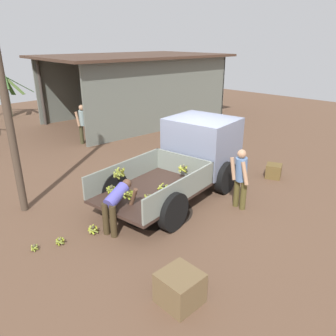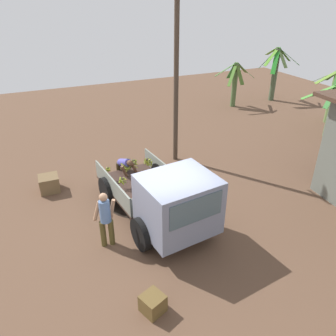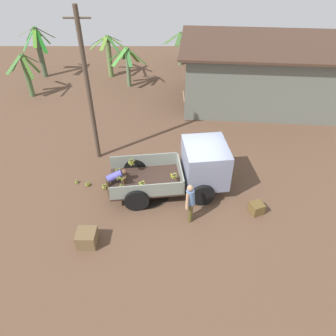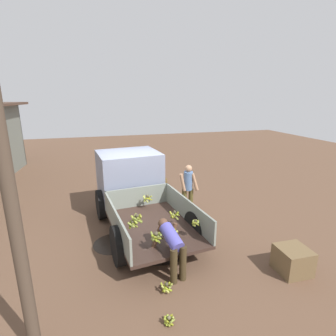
% 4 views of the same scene
% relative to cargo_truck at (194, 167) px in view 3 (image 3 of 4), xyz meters
% --- Properties ---
extents(ground, '(36.00, 36.00, 0.00)m').
position_rel_cargo_truck_xyz_m(ground, '(-0.11, -0.15, -1.08)').
color(ground, brown).
extents(mud_patch_0, '(1.88, 1.88, 0.01)m').
position_rel_cargo_truck_xyz_m(mud_patch_0, '(-1.88, -0.36, -1.07)').
color(mud_patch_0, black).
rests_on(mud_patch_0, ground).
extents(mud_patch_1, '(1.06, 1.06, 0.01)m').
position_rel_cargo_truck_xyz_m(mud_patch_1, '(-1.55, 0.77, -1.07)').
color(mud_patch_1, black).
rests_on(mud_patch_1, ground).
extents(cargo_truck, '(4.75, 2.60, 2.01)m').
position_rel_cargo_truck_xyz_m(cargo_truck, '(0.00, 0.00, 0.00)').
color(cargo_truck, '#37261F').
rests_on(cargo_truck, ground).
extents(warehouse_shed, '(9.71, 6.73, 3.42)m').
position_rel_cargo_truck_xyz_m(warehouse_shed, '(4.72, 7.73, 1.38)').
color(warehouse_shed, slate).
rests_on(warehouse_shed, ground).
extents(utility_pole, '(0.99, 0.19, 6.48)m').
position_rel_cargo_truck_xyz_m(utility_pole, '(-4.24, 2.16, 2.22)').
color(utility_pole, '#47392C').
rests_on(utility_pole, ground).
extents(banana_palm_0, '(1.67, 2.33, 2.60)m').
position_rel_cargo_truck_xyz_m(banana_palm_0, '(-9.37, 8.45, 0.32)').
color(banana_palm_0, '#4D683A').
rests_on(banana_palm_0, ground).
extents(banana_palm_1, '(2.11, 2.19, 3.25)m').
position_rel_cargo_truck_xyz_m(banana_palm_1, '(-9.44, 11.46, 0.68)').
color(banana_palm_1, '#48593D').
rests_on(banana_palm_1, ground).
extents(banana_palm_2, '(2.88, 2.78, 2.32)m').
position_rel_cargo_truck_xyz_m(banana_palm_2, '(-0.12, 13.65, 0.20)').
color(banana_palm_2, '#647652').
rests_on(banana_palm_2, ground).
extents(banana_palm_3, '(2.70, 2.35, 2.72)m').
position_rel_cargo_truck_xyz_m(banana_palm_3, '(-4.94, 11.51, 0.38)').
color(banana_palm_3, '#617D42').
rests_on(banana_palm_3, ground).
extents(banana_palm_5, '(2.29, 2.48, 2.48)m').
position_rel_cargo_truck_xyz_m(banana_palm_5, '(-3.54, 9.89, 0.29)').
color(banana_palm_5, '#59714B').
rests_on(banana_palm_5, ground).
extents(person_foreground_visitor, '(0.39, 0.64, 1.63)m').
position_rel_cargo_truck_xyz_m(person_foreground_visitor, '(-0.24, -1.77, -0.18)').
color(person_foreground_visitor, '#4F4621').
rests_on(person_foreground_visitor, ground).
extents(person_worker_loading, '(0.88, 0.69, 1.14)m').
position_rel_cargo_truck_xyz_m(person_worker_loading, '(-3.12, -0.35, -0.36)').
color(person_worker_loading, '#3A2D1A').
rests_on(person_worker_loading, ground).
extents(person_bystander_near_shed, '(0.55, 0.55, 1.67)m').
position_rel_cargo_truck_xyz_m(person_bystander_near_shed, '(0.05, 6.06, -0.15)').
color(person_bystander_near_shed, '#3D3B23').
rests_on(person_bystander_near_shed, ground).
extents(banana_bunch_on_ground_0, '(0.21, 0.22, 0.16)m').
position_rel_cargo_truck_xyz_m(banana_bunch_on_ground_0, '(-4.36, 0.07, -0.99)').
color(banana_bunch_on_ground_0, brown).
rests_on(banana_bunch_on_ground_0, ground).
extents(banana_bunch_on_ground_1, '(0.17, 0.17, 0.14)m').
position_rel_cargo_truck_xyz_m(banana_bunch_on_ground_1, '(-4.85, 0.25, -1.00)').
color(banana_bunch_on_ground_1, brown).
rests_on(banana_bunch_on_ground_1, ground).
extents(banana_bunch_on_ground_2, '(0.25, 0.25, 0.21)m').
position_rel_cargo_truck_xyz_m(banana_bunch_on_ground_2, '(-3.62, -0.09, -0.96)').
color(banana_bunch_on_ground_2, '#433C2B').
rests_on(banana_bunch_on_ground_2, ground).
extents(wooden_crate_0, '(0.67, 0.67, 0.57)m').
position_rel_cargo_truck_xyz_m(wooden_crate_0, '(-3.78, -2.91, -0.79)').
color(wooden_crate_0, brown).
rests_on(wooden_crate_0, ground).
extents(wooden_crate_1, '(0.60, 0.60, 0.44)m').
position_rel_cargo_truck_xyz_m(wooden_crate_1, '(2.29, -1.43, -0.86)').
color(wooden_crate_1, brown).
rests_on(wooden_crate_1, ground).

